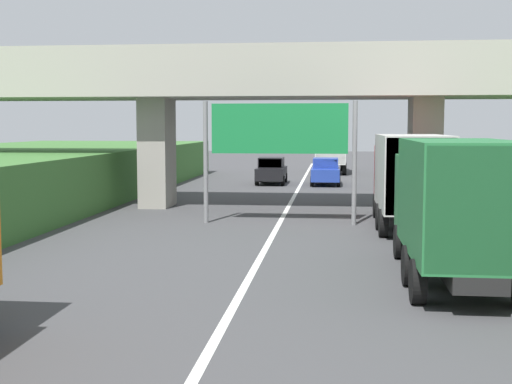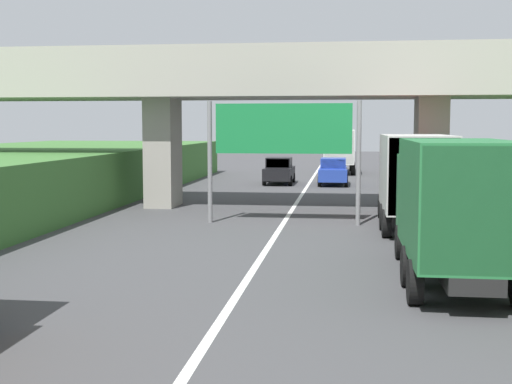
% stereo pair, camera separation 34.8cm
% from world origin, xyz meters
% --- Properties ---
extents(lane_centre_stripe, '(0.20, 86.87, 0.01)m').
position_xyz_m(lane_centre_stripe, '(0.00, 23.43, 0.00)').
color(lane_centre_stripe, white).
rests_on(lane_centre_stripe, ground).
extents(overpass_bridge, '(40.00, 4.80, 7.21)m').
position_xyz_m(overpass_bridge, '(0.00, 29.29, 5.36)').
color(overpass_bridge, '#9E998E').
rests_on(overpass_bridge, ground).
extents(overhead_highway_sign, '(5.88, 0.18, 4.71)m').
position_xyz_m(overhead_highway_sign, '(0.00, 24.16, 3.40)').
color(overhead_highway_sign, slate).
rests_on(overhead_highway_sign, ground).
extents(truck_red, '(2.44, 7.30, 3.44)m').
position_xyz_m(truck_red, '(4.83, 23.64, 1.93)').
color(truck_red, black).
rests_on(truck_red, ground).
extents(truck_green, '(2.44, 7.30, 3.44)m').
position_xyz_m(truck_green, '(4.92, 14.78, 1.93)').
color(truck_green, black).
rests_on(truck_green, ground).
extents(truck_silver, '(2.44, 7.30, 3.44)m').
position_xyz_m(truck_silver, '(1.85, 53.18, 1.93)').
color(truck_silver, black).
rests_on(truck_silver, ground).
extents(car_blue, '(1.86, 4.10, 1.72)m').
position_xyz_m(car_blue, '(1.58, 41.96, 0.86)').
color(car_blue, '#233D9E').
rests_on(car_blue, ground).
extents(car_black, '(1.86, 4.10, 1.72)m').
position_xyz_m(car_black, '(-1.91, 42.34, 0.86)').
color(car_black, black).
rests_on(car_black, ground).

